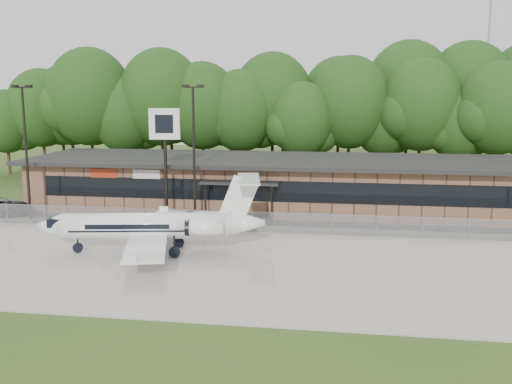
# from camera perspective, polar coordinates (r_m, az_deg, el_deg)

# --- Properties ---
(ground) EXTENTS (160.00, 160.00, 0.00)m
(ground) POSITION_cam_1_polar(r_m,az_deg,el_deg) (25.76, -4.51, -12.19)
(ground) COLOR #2C4B1B
(ground) RESTS_ON ground
(apron) EXTENTS (64.00, 18.00, 0.08)m
(apron) POSITION_cam_1_polar(r_m,az_deg,el_deg) (33.14, -1.37, -6.99)
(apron) COLOR #9E9B93
(apron) RESTS_ON ground
(parking_lot) EXTENTS (50.00, 9.00, 0.06)m
(parking_lot) POSITION_cam_1_polar(r_m,az_deg,el_deg) (44.14, 1.20, -2.70)
(parking_lot) COLOR #383835
(parking_lot) RESTS_ON ground
(terminal) EXTENTS (41.00, 11.65, 4.30)m
(terminal) POSITION_cam_1_polar(r_m,az_deg,el_deg) (48.07, 1.89, 0.94)
(terminal) COLOR brown
(terminal) RESTS_ON ground
(fence) EXTENTS (46.00, 0.04, 1.52)m
(fence) POSITION_cam_1_polar(r_m,az_deg,el_deg) (39.63, 0.37, -3.06)
(fence) COLOR gray
(fence) RESTS_ON ground
(treeline) EXTENTS (72.00, 12.00, 15.00)m
(treeline) POSITION_cam_1_polar(r_m,az_deg,el_deg) (65.49, 3.78, 8.00)
(treeline) COLOR #1C3C13
(treeline) RESTS_ON ground
(radio_mast) EXTENTS (0.20, 0.20, 25.00)m
(radio_mast) POSITION_cam_1_polar(r_m,az_deg,el_deg) (73.16, 22.05, 11.43)
(radio_mast) COLOR gray
(radio_mast) RESTS_ON ground
(light_pole_left) EXTENTS (1.55, 0.30, 10.23)m
(light_pole_left) POSITION_cam_1_polar(r_m,az_deg,el_deg) (46.30, -22.04, 4.62)
(light_pole_left) COLOR black
(light_pole_left) RESTS_ON ground
(light_pole_mid) EXTENTS (1.55, 0.30, 10.23)m
(light_pole_mid) POSITION_cam_1_polar(r_m,az_deg,el_deg) (41.25, -6.24, 4.72)
(light_pole_mid) COLOR black
(light_pole_mid) RESTS_ON ground
(business_jet) EXTENTS (14.16, 12.70, 4.77)m
(business_jet) POSITION_cam_1_polar(r_m,az_deg,el_deg) (34.90, -10.07, -3.44)
(business_jet) COLOR white
(business_jet) RESTS_ON ground
(pole_sign) EXTENTS (2.25, 0.50, 8.55)m
(pole_sign) POSITION_cam_1_polar(r_m,az_deg,el_deg) (42.11, -9.11, 5.53)
(pole_sign) COLOR black
(pole_sign) RESTS_ON ground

